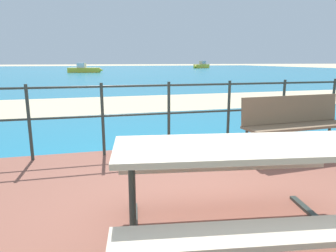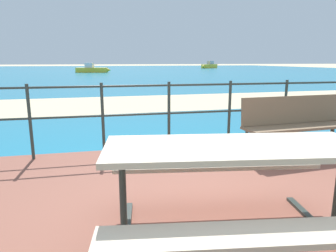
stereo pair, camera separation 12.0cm
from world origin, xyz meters
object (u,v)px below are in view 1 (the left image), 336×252
object	(u,v)px
picnic_table	(243,171)
park_bench	(295,119)
boat_far	(202,66)
boat_mid	(84,69)

from	to	relation	value
picnic_table	park_bench	size ratio (longest dim) A/B	1.20
park_bench	boat_far	xyz separation A→B (m)	(17.81, 52.09, -0.11)
boat_mid	boat_far	world-z (taller)	boat_far
boat_mid	boat_far	bearing A→B (deg)	49.34
boat_mid	park_bench	bearing A→B (deg)	-73.74
boat_mid	boat_far	distance (m)	27.59
park_bench	boat_far	size ratio (longest dim) A/B	0.39
park_bench	boat_far	distance (m)	55.05
picnic_table	boat_mid	size ratio (longest dim) A/B	0.47
boat_mid	picnic_table	bearing A→B (deg)	-76.86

